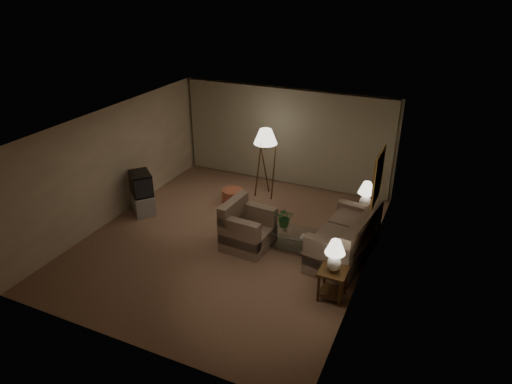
# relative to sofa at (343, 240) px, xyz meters

# --- Properties ---
(ground) EXTENTS (7.00, 7.00, 0.00)m
(ground) POSITION_rel_sofa_xyz_m (-2.50, -0.34, -0.42)
(ground) COLOR #A4755A
(ground) RESTS_ON ground
(room_shell) EXTENTS (6.04, 7.02, 2.72)m
(room_shell) POSITION_rel_sofa_xyz_m (-2.48, 1.17, 1.32)
(room_shell) COLOR beige
(room_shell) RESTS_ON ground
(sofa) EXTENTS (2.16, 1.46, 0.85)m
(sofa) POSITION_rel_sofa_xyz_m (0.00, 0.00, 0.00)
(sofa) COLOR gray
(sofa) RESTS_ON ground
(armchair) EXTENTS (1.11, 1.06, 0.83)m
(armchair) POSITION_rel_sofa_xyz_m (-1.98, -0.41, -0.01)
(armchair) COLOR gray
(armchair) RESTS_ON ground
(side_table_near) EXTENTS (0.50, 0.50, 0.60)m
(side_table_near) POSITION_rel_sofa_xyz_m (0.15, -1.35, -0.02)
(side_table_near) COLOR #321F0D
(side_table_near) RESTS_ON ground
(side_table_far) EXTENTS (0.49, 0.41, 0.60)m
(side_table_far) POSITION_rel_sofa_xyz_m (0.15, 1.25, -0.03)
(side_table_far) COLOR #321F0D
(side_table_far) RESTS_ON ground
(table_lamp_near) EXTENTS (0.37, 0.37, 0.63)m
(table_lamp_near) POSITION_rel_sofa_xyz_m (0.15, -1.35, 0.55)
(table_lamp_near) COLOR white
(table_lamp_near) RESTS_ON side_table_near
(table_lamp_far) EXTENTS (0.38, 0.38, 0.65)m
(table_lamp_far) POSITION_rel_sofa_xyz_m (0.15, 1.25, 0.56)
(table_lamp_far) COLOR white
(table_lamp_far) RESTS_ON side_table_far
(coffee_table) EXTENTS (1.12, 0.61, 0.41)m
(coffee_table) POSITION_rel_sofa_xyz_m (-1.11, -0.10, -0.15)
(coffee_table) COLOR silver
(coffee_table) RESTS_ON ground
(tv_cabinet) EXTENTS (1.20, 1.20, 0.50)m
(tv_cabinet) POSITION_rel_sofa_xyz_m (-5.05, -0.04, -0.17)
(tv_cabinet) COLOR #A9A9AC
(tv_cabinet) RESTS_ON ground
(crt_tv) EXTENTS (1.11, 1.11, 0.56)m
(crt_tv) POSITION_rel_sofa_xyz_m (-5.05, -0.04, 0.35)
(crt_tv) COLOR black
(crt_tv) RESTS_ON tv_cabinet
(floor_lamp) EXTENTS (0.60, 0.60, 1.86)m
(floor_lamp) POSITION_rel_sofa_xyz_m (-2.64, 2.04, 0.55)
(floor_lamp) COLOR #321F0D
(floor_lamp) RESTS_ON ground
(ottoman) EXTENTS (0.66, 0.66, 0.36)m
(ottoman) POSITION_rel_sofa_xyz_m (-3.25, 1.32, -0.24)
(ottoman) COLOR #B2553C
(ottoman) RESTS_ON ground
(vase) EXTENTS (0.15, 0.15, 0.16)m
(vase) POSITION_rel_sofa_xyz_m (-1.26, -0.10, 0.07)
(vase) COLOR white
(vase) RESTS_ON coffee_table
(flowers) EXTENTS (0.48, 0.45, 0.43)m
(flowers) POSITION_rel_sofa_xyz_m (-1.26, -0.10, 0.36)
(flowers) COLOR #2F6A2F
(flowers) RESTS_ON vase
(book) EXTENTS (0.17, 0.23, 0.02)m
(book) POSITION_rel_sofa_xyz_m (-0.86, -0.20, -0.00)
(book) COLOR olive
(book) RESTS_ON coffee_table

